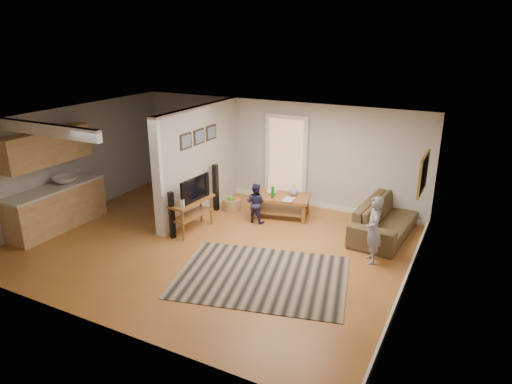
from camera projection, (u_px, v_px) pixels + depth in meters
ground at (213, 245)px, 9.17m from camera, size 7.50×7.50×0.00m
room_shell at (178, 163)px, 9.51m from camera, size 7.54×6.02×2.52m
area_rug at (262, 276)px, 7.98m from camera, size 3.37×2.79×0.01m
sofa at (386, 232)px, 9.74m from camera, size 1.12×2.47×0.70m
coffee_table at (282, 200)px, 10.47m from camera, size 1.43×1.03×0.77m
tv_console at (192, 203)px, 9.61m from camera, size 0.49×1.14×0.96m
speaker_left at (172, 215)px, 9.34m from camera, size 0.13×0.13×1.01m
speaker_right at (216, 188)px, 10.79m from camera, size 0.11×0.11×1.13m
toy_basket at (232, 204)px, 10.91m from camera, size 0.42×0.42×0.38m
child at (370, 261)px, 8.52m from camera, size 0.46×0.55×1.28m
toddler at (255, 222)px, 10.29m from camera, size 0.45×0.35×0.91m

